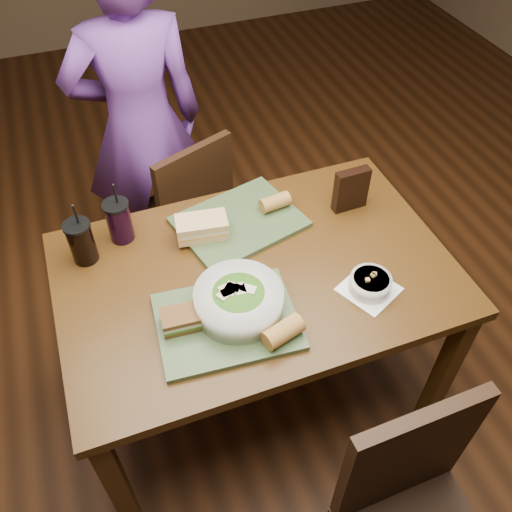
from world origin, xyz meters
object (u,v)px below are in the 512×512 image
(chip_bag, at_px, (351,190))
(soup_bowl, at_px, (370,284))
(chair_far, at_px, (193,208))
(tray_near, at_px, (227,322))
(baguette_near, at_px, (283,332))
(cup_berry, at_px, (119,221))
(salad_bowl, at_px, (239,299))
(cup_cola, at_px, (81,242))
(dining_table, at_px, (256,288))
(sandwich_far, at_px, (202,227))
(tray_far, at_px, (239,222))
(diner, at_px, (140,127))
(sandwich_near, at_px, (181,319))
(baguette_far, at_px, (275,202))

(chip_bag, bearing_deg, soup_bowl, -109.43)
(chair_far, xyz_separation_m, tray_near, (-0.11, -0.85, 0.29))
(baguette_near, bearing_deg, cup_berry, 120.92)
(chair_far, bearing_deg, chip_bag, -46.39)
(salad_bowl, bearing_deg, cup_cola, 135.91)
(dining_table, xyz_separation_m, chip_bag, (0.43, 0.18, 0.17))
(sandwich_far, height_order, chip_bag, chip_bag)
(dining_table, xyz_separation_m, baguette_near, (-0.02, -0.29, 0.14))
(salad_bowl, bearing_deg, tray_far, 70.83)
(salad_bowl, height_order, soup_bowl, salad_bowl)
(tray_far, xyz_separation_m, chip_bag, (0.41, -0.05, 0.07))
(tray_far, distance_m, baguette_near, 0.53)
(chair_far, height_order, salad_bowl, salad_bowl)
(sandwich_far, relative_size, cup_berry, 0.78)
(chair_far, bearing_deg, tray_near, -97.41)
(salad_bowl, xyz_separation_m, cup_cola, (-0.41, 0.40, 0.02))
(tray_near, relative_size, baguette_near, 3.43)
(diner, xyz_separation_m, cup_cola, (-0.33, -0.66, 0.04))
(cup_cola, bearing_deg, sandwich_far, -6.32)
(salad_bowl, height_order, baguette_near, salad_bowl)
(tray_far, relative_size, salad_bowl, 1.55)
(cup_berry, bearing_deg, chip_bag, -9.11)
(sandwich_far, distance_m, cup_berry, 0.28)
(cup_berry, bearing_deg, salad_bowl, -58.82)
(tray_near, relative_size, cup_berry, 1.73)
(sandwich_near, relative_size, sandwich_far, 0.65)
(baguette_far, height_order, cup_berry, cup_berry)
(chair_far, bearing_deg, sandwich_near, -106.43)
(salad_bowl, distance_m, cup_berry, 0.53)
(tray_far, height_order, cup_berry, cup_berry)
(chair_far, bearing_deg, sandwich_far, -99.03)
(sandwich_far, bearing_deg, cup_cola, 173.68)
(sandwich_near, distance_m, cup_cola, 0.46)
(salad_bowl, height_order, sandwich_near, salad_bowl)
(tray_near, distance_m, cup_cola, 0.56)
(soup_bowl, distance_m, cup_berry, 0.87)
(chair_far, relative_size, tray_far, 2.03)
(baguette_far, bearing_deg, dining_table, -123.68)
(tray_far, distance_m, salad_bowl, 0.40)
(chair_far, bearing_deg, baguette_far, -63.75)
(diner, relative_size, cup_cola, 6.47)
(sandwich_far, bearing_deg, dining_table, -59.60)
(cup_berry, bearing_deg, soup_bowl, -36.42)
(dining_table, distance_m, chair_far, 0.71)
(diner, relative_size, tray_near, 3.75)
(baguette_far, bearing_deg, sandwich_far, -171.77)
(cup_cola, xyz_separation_m, chip_bag, (0.95, -0.07, 0.00))
(tray_near, relative_size, tray_far, 1.00)
(chair_far, relative_size, baguette_near, 6.96)
(tray_near, distance_m, salad_bowl, 0.08)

